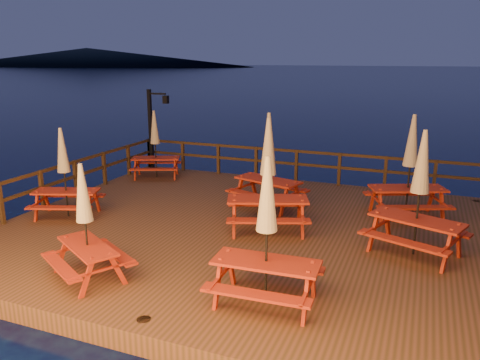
{
  "coord_description": "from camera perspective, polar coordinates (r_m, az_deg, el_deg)",
  "views": [
    {
      "loc": [
        3.98,
        -10.33,
        4.54
      ],
      "look_at": [
        -0.38,
        0.6,
        1.44
      ],
      "focal_mm": 35.0,
      "sensor_mm": 36.0,
      "label": 1
    }
  ],
  "objects": [
    {
      "name": "ground",
      "position": [
        11.96,
        0.64,
        -7.55
      ],
      "size": [
        500.0,
        500.0,
        0.0
      ],
      "primitive_type": "plane",
      "color": "black",
      "rests_on": "ground"
    },
    {
      "name": "deck",
      "position": [
        11.89,
        0.64,
        -6.66
      ],
      "size": [
        12.0,
        10.0,
        0.4
      ],
      "primitive_type": "cube",
      "color": "#4A3217",
      "rests_on": "ground"
    },
    {
      "name": "deck_piles",
      "position": [
        12.08,
        0.64,
        -8.86
      ],
      "size": [
        11.44,
        9.44,
        1.4
      ],
      "color": "#342510",
      "rests_on": "ground"
    },
    {
      "name": "railing",
      "position": [
        13.18,
        3.44,
        -0.11
      ],
      "size": [
        11.8,
        9.75,
        1.1
      ],
      "color": "#342510",
      "rests_on": "deck"
    },
    {
      "name": "lamp_post",
      "position": [
        17.74,
        -10.44,
        6.92
      ],
      "size": [
        0.85,
        0.18,
        3.0
      ],
      "color": "black",
      "rests_on": "deck"
    },
    {
      "name": "headland_left",
      "position": [
        258.88,
        -18.12,
        14.06
      ],
      "size": [
        180.0,
        84.0,
        9.0
      ],
      "primitive_type": "ellipsoid",
      "color": "black",
      "rests_on": "ground"
    },
    {
      "name": "picnic_table_0",
      "position": [
        13.06,
        3.48,
        2.58
      ],
      "size": [
        2.24,
        2.02,
        2.68
      ],
      "rotation": [
        0.0,
        0.0,
        -0.3
      ],
      "color": "#9B240E",
      "rests_on": "deck"
    },
    {
      "name": "picnic_table_1",
      "position": [
        7.86,
        3.27,
        -6.05
      ],
      "size": [
        1.89,
        1.59,
        2.6
      ],
      "rotation": [
        0.0,
        0.0,
        0.05
      ],
      "color": "#9B240E",
      "rests_on": "deck"
    },
    {
      "name": "picnic_table_2",
      "position": [
        12.9,
        20.01,
        1.71
      ],
      "size": [
        2.38,
        2.19,
        2.74
      ],
      "rotation": [
        0.0,
        0.0,
        0.39
      ],
      "color": "#9B240E",
      "rests_on": "deck"
    },
    {
      "name": "picnic_table_3",
      "position": [
        13.1,
        -20.65,
        1.0
      ],
      "size": [
        2.04,
        1.86,
        2.38
      ],
      "rotation": [
        0.0,
        0.0,
        0.35
      ],
      "color": "#9B240E",
      "rests_on": "deck"
    },
    {
      "name": "picnic_table_4",
      "position": [
        9.26,
        -18.37,
        -4.68
      ],
      "size": [
        2.02,
        1.92,
        2.27
      ],
      "rotation": [
        0.0,
        0.0,
        -0.52
      ],
      "color": "#9B240E",
      "rests_on": "deck"
    },
    {
      "name": "picnic_table_5",
      "position": [
        16.67,
        -10.3,
        4.45
      ],
      "size": [
        2.05,
        1.89,
        2.36
      ],
      "rotation": [
        0.0,
        0.0,
        0.4
      ],
      "color": "#9B240E",
      "rests_on": "deck"
    },
    {
      "name": "picnic_table_6",
      "position": [
        11.17,
        3.44,
        0.76
      ],
      "size": [
        2.38,
        2.18,
        2.78
      ],
      "rotation": [
        0.0,
        0.0,
        0.36
      ],
      "color": "#9B240E",
      "rests_on": "deck"
    },
    {
      "name": "picnic_table_7",
      "position": [
        10.49,
        21.04,
        -1.34
      ],
      "size": [
        2.33,
        2.13,
        2.72
      ],
      "rotation": [
        0.0,
        0.0,
        -0.36
      ],
      "color": "#9B240E",
      "rests_on": "deck"
    }
  ]
}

